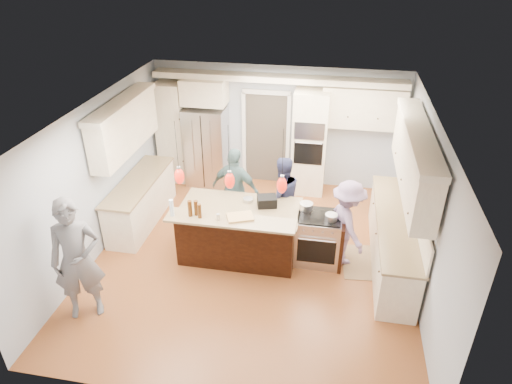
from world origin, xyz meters
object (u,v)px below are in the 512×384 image
at_px(refrigerator, 207,146).
at_px(island_range, 319,238).
at_px(person_bar_end, 77,260).
at_px(person_far_left, 281,197).
at_px(kitchen_island, 240,231).

distance_m(refrigerator, island_range, 3.71).
height_order(person_bar_end, person_far_left, person_bar_end).
xyz_separation_m(refrigerator, kitchen_island, (1.30, -2.57, -0.41)).
height_order(kitchen_island, island_range, kitchen_island).
height_order(refrigerator, person_bar_end, person_bar_end).
bearing_deg(island_range, person_far_left, 137.71).
height_order(island_range, person_far_left, person_far_left).
relative_size(kitchen_island, person_bar_end, 1.06).
bearing_deg(refrigerator, person_bar_end, -98.69).
height_order(kitchen_island, person_far_left, person_far_left).
xyz_separation_m(kitchen_island, person_far_left, (0.64, 0.78, 0.32)).
xyz_separation_m(person_bar_end, person_far_left, (2.62, 2.63, -0.19)).
bearing_deg(refrigerator, kitchen_island, -63.09).
bearing_deg(person_far_left, kitchen_island, 22.74).
bearing_deg(kitchen_island, refrigerator, 116.91).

